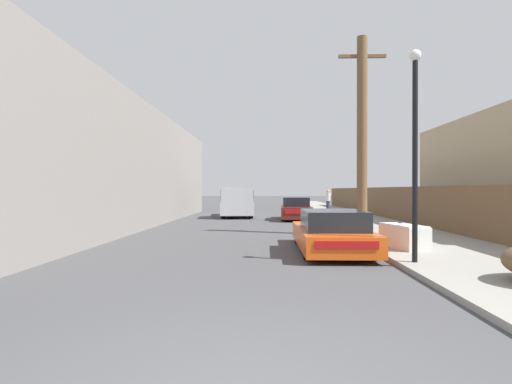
# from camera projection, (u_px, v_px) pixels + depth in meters

# --- Properties ---
(sidewalk_curb) EXTENTS (4.20, 63.00, 0.12)m
(sidewalk_curb) POSITION_uv_depth(u_px,v_px,m) (343.00, 215.00, 26.50)
(sidewalk_curb) COLOR gray
(sidewalk_curb) RESTS_ON ground
(discarded_fridge) EXTENTS (1.00, 1.74, 0.68)m
(discarded_fridge) POSITION_uv_depth(u_px,v_px,m) (404.00, 236.00, 11.27)
(discarded_fridge) COLOR silver
(discarded_fridge) RESTS_ON sidewalk_curb
(parked_sports_car_red) EXTENTS (1.89, 4.72, 1.19)m
(parked_sports_car_red) POSITION_uv_depth(u_px,v_px,m) (331.00, 232.00, 11.35)
(parked_sports_car_red) COLOR #E05114
(parked_sports_car_red) RESTS_ON ground
(car_parked_mid) EXTENTS (1.86, 4.44, 1.33)m
(car_parked_mid) POSITION_uv_depth(u_px,v_px,m) (296.00, 209.00, 23.42)
(car_parked_mid) COLOR #5B1E19
(car_parked_mid) RESTS_ON ground
(pickup_truck) EXTENTS (2.45, 5.55, 1.92)m
(pickup_truck) POSITION_uv_depth(u_px,v_px,m) (237.00, 202.00, 25.54)
(pickup_truck) COLOR silver
(pickup_truck) RESTS_ON ground
(utility_pole) EXTENTS (1.80, 0.39, 7.47)m
(utility_pole) POSITION_uv_depth(u_px,v_px,m) (362.00, 133.00, 15.19)
(utility_pole) COLOR brown
(utility_pole) RESTS_ON sidewalk_curb
(street_lamp) EXTENTS (0.26, 0.26, 4.81)m
(street_lamp) POSITION_uv_depth(u_px,v_px,m) (415.00, 139.00, 9.02)
(street_lamp) COLOR black
(street_lamp) RESTS_ON sidewalk_curb
(wooden_fence) EXTENTS (0.08, 38.07, 1.79)m
(wooden_fence) POSITION_uv_depth(u_px,v_px,m) (384.00, 202.00, 23.95)
(wooden_fence) COLOR brown
(wooden_fence) RESTS_ON sidewalk_curb
(building_left_block) EXTENTS (7.00, 25.66, 5.66)m
(building_left_block) POSITION_uv_depth(u_px,v_px,m) (90.00, 168.00, 19.85)
(building_left_block) COLOR gray
(building_left_block) RESTS_ON ground
(pedestrian) EXTENTS (0.34, 0.34, 1.64)m
(pedestrian) POSITION_uv_depth(u_px,v_px,m) (328.00, 200.00, 30.37)
(pedestrian) COLOR #282D42
(pedestrian) RESTS_ON sidewalk_curb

